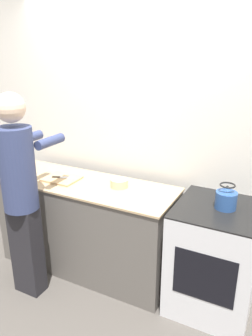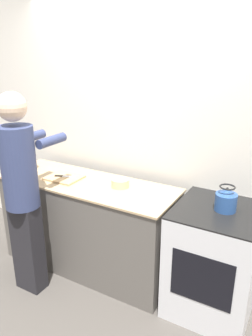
# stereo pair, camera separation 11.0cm
# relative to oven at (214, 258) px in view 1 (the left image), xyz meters

# --- Properties ---
(ground_plane) EXTENTS (12.00, 12.00, 0.00)m
(ground_plane) POSITION_rel_oven_xyz_m (-0.86, -0.34, -0.45)
(ground_plane) COLOR #4C4742
(wall_back) EXTENTS (8.00, 0.05, 2.60)m
(wall_back) POSITION_rel_oven_xyz_m (-0.86, 0.40, 0.85)
(wall_back) COLOR silver
(wall_back) RESTS_ON ground_plane
(counter) EXTENTS (1.71, 0.61, 0.90)m
(counter) POSITION_rel_oven_xyz_m (-1.21, -0.04, -0.00)
(counter) COLOR #5B5651
(counter) RESTS_ON ground_plane
(oven) EXTENTS (0.65, 0.67, 0.90)m
(oven) POSITION_rel_oven_xyz_m (0.00, 0.00, 0.00)
(oven) COLOR silver
(oven) RESTS_ON ground_plane
(person) EXTENTS (0.32, 0.56, 1.75)m
(person) POSITION_rel_oven_xyz_m (-1.48, -0.56, 0.53)
(person) COLOR black
(person) RESTS_ON ground_plane
(cutting_board) EXTENTS (0.32, 0.26, 0.02)m
(cutting_board) POSITION_rel_oven_xyz_m (-1.45, -0.07, 0.45)
(cutting_board) COLOR tan
(cutting_board) RESTS_ON counter
(knife) EXTENTS (0.20, 0.10, 0.01)m
(knife) POSITION_rel_oven_xyz_m (-1.45, -0.07, 0.47)
(knife) COLOR silver
(knife) RESTS_ON cutting_board
(kettle) EXTENTS (0.16, 0.16, 0.20)m
(kettle) POSITION_rel_oven_xyz_m (0.04, 0.01, 0.53)
(kettle) COLOR #284C8C
(kettle) RESTS_ON oven
(bowl_prep) EXTENTS (0.16, 0.16, 0.07)m
(bowl_prep) POSITION_rel_oven_xyz_m (-0.88, 0.02, 0.48)
(bowl_prep) COLOR #C6B789
(bowl_prep) RESTS_ON counter
(canister_jar) EXTENTS (0.12, 0.12, 0.15)m
(canister_jar) POSITION_rel_oven_xyz_m (-1.92, -0.02, 0.52)
(canister_jar) COLOR #4C4C51
(canister_jar) RESTS_ON counter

